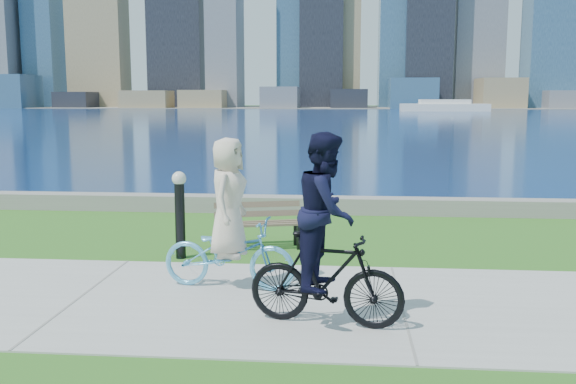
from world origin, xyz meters
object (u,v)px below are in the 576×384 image
object	(u,v)px
bollard_lamp	(180,209)
cyclist_woman	(229,233)
park_bench	(259,221)
cyclist_man	(326,245)

from	to	relation	value
bollard_lamp	cyclist_woman	xyz separation A→B (m)	(1.05, -1.55, -0.03)
park_bench	cyclist_woman	size ratio (longest dim) A/B	0.78
bollard_lamp	cyclist_woman	bearing A→B (deg)	-55.80
cyclist_woman	bollard_lamp	bearing A→B (deg)	41.94
park_bench	cyclist_man	world-z (taller)	cyclist_man
park_bench	bollard_lamp	distance (m)	1.42
park_bench	cyclist_man	bearing A→B (deg)	-85.56
park_bench	cyclist_man	xyz separation A→B (m)	(1.24, -3.62, 0.45)
cyclist_man	bollard_lamp	bearing A→B (deg)	50.60
cyclist_man	park_bench	bearing A→B (deg)	29.45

